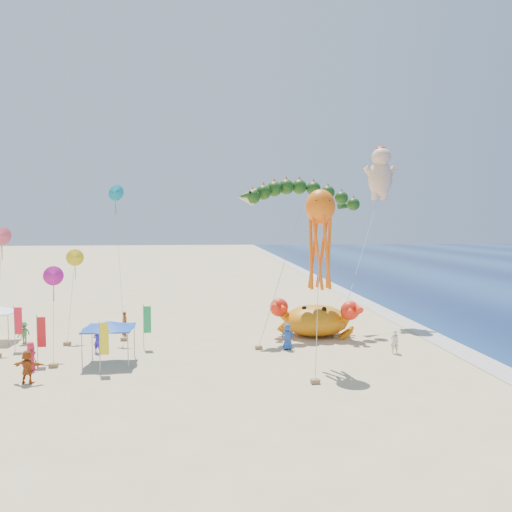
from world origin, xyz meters
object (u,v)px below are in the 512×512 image
(dragon_kite, at_px, (301,198))
(octopus_kite, at_px, (320,232))
(crab_inflatable, at_px, (316,319))
(canopy_blue, at_px, (109,325))
(cherub_kite, at_px, (380,172))

(dragon_kite, height_order, octopus_kite, dragon_kite)
(crab_inflatable, height_order, octopus_kite, octopus_kite)
(dragon_kite, bearing_deg, canopy_blue, -150.34)
(dragon_kite, relative_size, canopy_blue, 3.68)
(crab_inflatable, relative_size, canopy_blue, 2.11)
(dragon_kite, height_order, cherub_kite, cherub_kite)
(crab_inflatable, xyz_separation_m, octopus_kite, (-1.55, -7.76, 7.03))
(cherub_kite, bearing_deg, octopus_kite, -122.53)
(dragon_kite, xyz_separation_m, canopy_blue, (-13.80, -7.86, -8.45))
(crab_inflatable, xyz_separation_m, canopy_blue, (-14.73, -6.03, 1.11))
(crab_inflatable, relative_size, octopus_kite, 0.63)
(cherub_kite, relative_size, octopus_kite, 1.43)
(octopus_kite, height_order, canopy_blue, octopus_kite)
(dragon_kite, bearing_deg, octopus_kite, -93.63)
(crab_inflatable, height_order, dragon_kite, dragon_kite)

